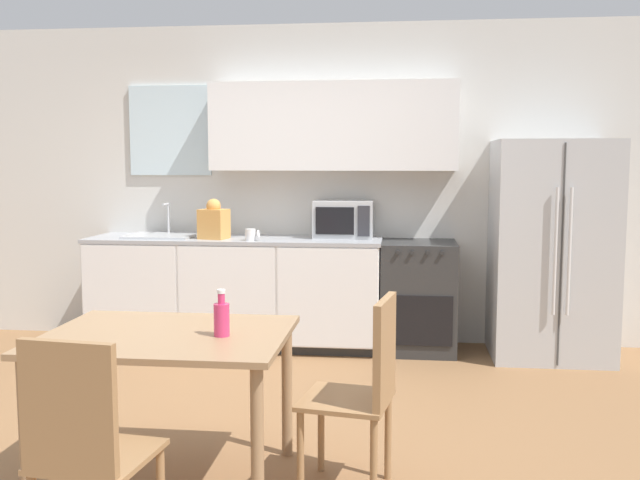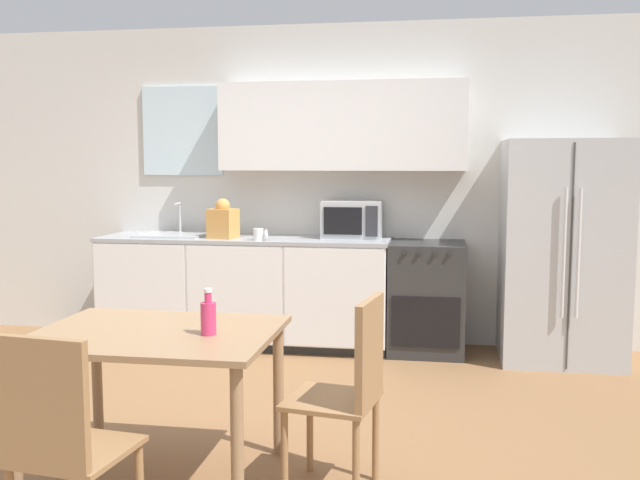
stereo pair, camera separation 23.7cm
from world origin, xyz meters
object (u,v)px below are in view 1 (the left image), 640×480
Objects in this scene: dining_table at (167,353)px; dining_chair_side at (366,381)px; oven_range at (418,297)px; refrigerator at (551,250)px; coffee_mug at (251,235)px; drink_bottle at (222,318)px; dining_chair_near at (83,441)px; microwave at (344,219)px.

dining_chair_side reaches higher than dining_table.
refrigerator is at bearing -3.45° from oven_range.
coffee_mug reaches higher than dining_chair_side.
drink_bottle reaches higher than oven_range.
dining_chair_near and dining_chair_side have the same top height.
dining_chair_near reaches higher than oven_range.
dining_chair_side is (-0.30, -2.58, 0.09)m from oven_range.
drink_bottle is (-0.35, -2.71, -0.24)m from microwave.
dining_chair_side is (0.95, 0.00, -0.11)m from dining_table.
dining_chair_side is at bearing -117.81° from refrigerator.
coffee_mug is (-0.71, -0.31, -0.11)m from microwave.
dining_chair_near is at bearing -111.78° from drink_bottle.
dining_chair_side is 4.23× the size of drink_bottle.
oven_range is 1.45m from coffee_mug.
microwave is 0.52× the size of dining_chair_side.
refrigerator is at bearing 3.75° from coffee_mug.
microwave is at bearing 76.87° from dining_table.
oven_range is at bearing 176.55° from refrigerator.
oven_range is 0.78× the size of dining_table.
oven_range is 2.87m from dining_table.
refrigerator is at bearing 51.87° from drink_bottle.
dining_chair_near is at bearing -124.74° from refrigerator.
dining_chair_near is (-2.32, -3.34, -0.32)m from refrigerator.
dining_chair_near is (-1.29, -3.40, 0.09)m from oven_range.
oven_range is 0.97× the size of dining_chair_near.
dining_chair_side is at bearing -83.07° from microwave.
coffee_mug is 2.61m from dining_chair_side.
microwave reaches higher than drink_bottle.
refrigerator is 2.37m from coffee_mug.
oven_range is at bearing 9.24° from coffee_mug.
refrigerator is at bearing 62.20° from dining_chair_near.
dining_chair_near is 0.90m from drink_bottle.
microwave reaches higher than dining_chair_near.
refrigerator reaches higher than microwave.
microwave is (-1.65, 0.16, 0.21)m from refrigerator.
dining_chair_near is at bearing -89.13° from coffee_mug.
dining_table is (-2.27, -2.52, -0.22)m from refrigerator.
refrigerator is 15.05× the size of coffee_mug.
refrigerator is (1.03, -0.06, 0.41)m from oven_range.
dining_chair_side is at bearing 0.09° from dining_table.
refrigerator is 3.24m from drink_bottle.
dining_chair_side reaches higher than oven_range.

